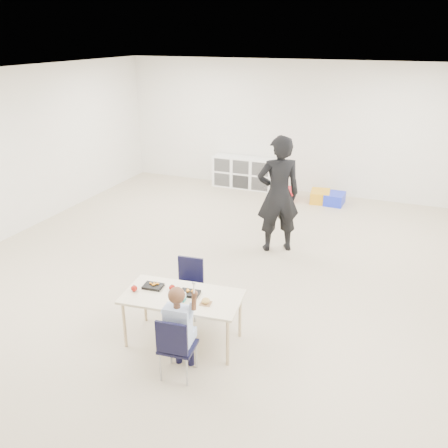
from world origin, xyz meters
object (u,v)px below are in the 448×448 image
at_px(chair_near, 178,345).
at_px(child, 177,328).
at_px(table, 183,318).
at_px(adult, 278,195).
at_px(cubby_shelf, 243,172).

relative_size(chair_near, child, 0.63).
bearing_deg(chair_near, child, 0.00).
bearing_deg(table, chair_near, -74.71).
bearing_deg(chair_near, adult, 82.56).
xyz_separation_m(table, adult, (0.28, 2.82, 0.64)).
distance_m(table, cubby_shelf, 5.92).
bearing_deg(adult, cubby_shelf, -90.49).
xyz_separation_m(table, cubby_shelf, (-1.35, 5.76, 0.04)).
height_order(table, cubby_shelf, cubby_shelf).
bearing_deg(chair_near, table, 105.29).
xyz_separation_m(cubby_shelf, adult, (1.63, -2.94, 0.59)).
relative_size(table, cubby_shelf, 0.98).
xyz_separation_m(chair_near, cubby_shelf, (-1.56, 6.29, -0.01)).
height_order(child, cubby_shelf, child).
relative_size(chair_near, adult, 0.38).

